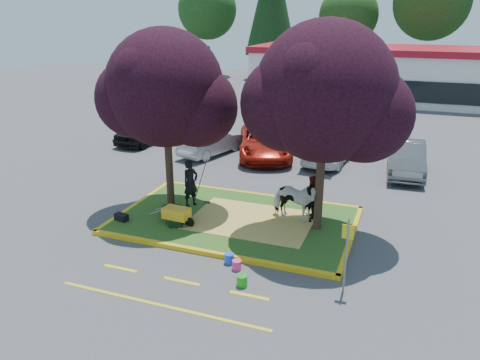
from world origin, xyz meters
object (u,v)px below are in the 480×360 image
(handler, at_px, (191,183))
(wheelbarrow, at_px, (177,213))
(sign_post, at_px, (346,249))
(bucket_blue, at_px, (229,258))
(bucket_pink, at_px, (237,265))
(cow, at_px, (294,201))
(car_black, at_px, (148,129))
(calf, at_px, (174,211))
(bucket_green, at_px, (242,281))
(car_silver, at_px, (212,142))

(handler, height_order, wheelbarrow, handler)
(sign_post, relative_size, bucket_blue, 6.82)
(sign_post, relative_size, bucket_pink, 7.33)
(bucket_pink, bearing_deg, cow, 77.64)
(cow, xyz_separation_m, car_black, (-10.71, 8.07, -0.13))
(calf, relative_size, wheelbarrow, 0.68)
(handler, relative_size, bucket_green, 5.63)
(calf, xyz_separation_m, sign_post, (6.39, -2.51, 0.90))
(calf, xyz_separation_m, bucket_blue, (2.97, -2.14, -0.23))
(cow, distance_m, sign_post, 4.36)
(bucket_blue, bearing_deg, wheelbarrow, 148.21)
(handler, distance_m, bucket_blue, 4.46)
(cow, distance_m, wheelbarrow, 4.09)
(sign_post, bearing_deg, bucket_green, -168.90)
(calf, bearing_deg, cow, 15.92)
(cow, distance_m, car_black, 13.41)
(cow, distance_m, handler, 3.99)
(cow, height_order, wheelbarrow, cow)
(calf, bearing_deg, bucket_blue, -35.88)
(bucket_pink, distance_m, car_silver, 11.94)
(car_black, bearing_deg, bucket_green, -44.00)
(calf, distance_m, wheelbarrow, 0.70)
(bucket_green, distance_m, car_black, 16.19)
(cow, bearing_deg, bucket_blue, 173.99)
(calf, xyz_separation_m, wheelbarrow, (0.40, -0.55, 0.18))
(calf, xyz_separation_m, car_black, (-6.62, 9.25, 0.39))
(calf, bearing_deg, car_silver, 104.48)
(cow, xyz_separation_m, sign_post, (2.30, -3.68, 0.38))
(cow, xyz_separation_m, handler, (-3.99, -0.00, 0.13))
(bucket_blue, distance_m, car_black, 14.90)
(bucket_green, bearing_deg, sign_post, 13.92)
(bucket_green, bearing_deg, calf, 139.85)
(cow, xyz_separation_m, calf, (-4.09, -1.17, -0.52))
(bucket_blue, relative_size, car_silver, 0.08)
(cow, bearing_deg, bucket_green, -171.69)
(sign_post, distance_m, bucket_blue, 3.63)
(cow, bearing_deg, car_black, 65.74)
(cow, relative_size, bucket_pink, 6.20)
(bucket_pink, relative_size, car_black, 0.06)
(handler, bearing_deg, wheelbarrow, -144.12)
(cow, distance_m, car_silver, 9.40)
(calf, distance_m, sign_post, 6.93)
(bucket_pink, xyz_separation_m, bucket_blue, (-0.34, 0.26, 0.01))
(bucket_green, height_order, bucket_blue, bucket_green)
(bucket_pink, relative_size, bucket_blue, 0.93)
(wheelbarrow, xyz_separation_m, bucket_green, (3.36, -2.62, -0.41))
(cow, relative_size, calf, 1.64)
(bucket_blue, bearing_deg, calf, 144.20)
(handler, bearing_deg, bucket_blue, -112.95)
(cow, relative_size, car_black, 0.39)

